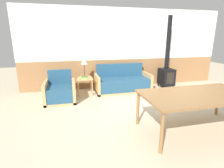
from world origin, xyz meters
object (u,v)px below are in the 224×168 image
couch (122,83)px  table_lamp (84,63)px  dining_table (198,97)px  wood_stove (167,70)px  side_table (85,81)px  armchair (60,92)px

couch → table_lamp: (-1.24, 0.06, 0.72)m
table_lamp → dining_table: table_lamp is taller
couch → table_lamp: bearing=177.3°
dining_table → couch: bearing=102.5°
table_lamp → wood_stove: 2.90m
wood_stove → side_table: bearing=-178.4°
couch → dining_table: 2.88m
side_table → table_lamp: (0.02, 0.08, 0.56)m
side_table → armchair: bearing=-147.2°
side_table → dining_table: size_ratio=0.25×
armchair → wood_stove: size_ratio=0.36×
wood_stove → armchair: bearing=-171.4°
armchair → dining_table: (2.60, -2.29, 0.42)m
couch → wood_stove: size_ratio=0.74×
armchair → couch: bearing=-0.5°
side_table → dining_table: (1.87, -2.76, 0.26)m
table_lamp → wood_stove: wood_stove is taller
couch → wood_stove: wood_stove is taller
armchair → side_table: bearing=18.2°
table_lamp → wood_stove: bearing=-0.1°
couch → armchair: size_ratio=2.07×
side_table → couch: bearing=1.2°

